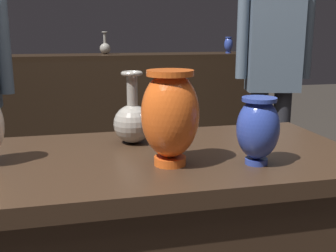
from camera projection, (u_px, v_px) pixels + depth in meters
name	position (u px, v px, depth m)	size (l,w,h in m)	color
back_display_shelf	(108.00, 114.00, 3.42)	(2.60, 0.40, 0.99)	black
vase_centerpiece	(170.00, 114.00, 1.13)	(0.16, 0.16, 0.27)	#E55B1E
vase_tall_behind	(258.00, 128.00, 1.14)	(0.12, 0.12, 0.19)	#2D429E
vase_right_accent	(133.00, 120.00, 1.37)	(0.13, 0.13, 0.24)	gray
shelf_vase_center	(105.00, 47.00, 3.34)	(0.09, 0.09, 0.18)	gray
shelf_vase_far_right	(229.00, 44.00, 3.47)	(0.07, 0.07, 0.14)	#2D429E
visitor_near_right	(273.00, 66.00, 2.55)	(0.46, 0.25, 1.63)	#232328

